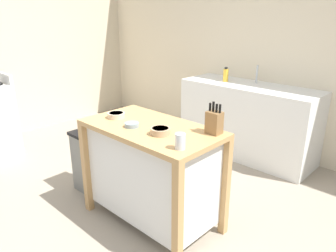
{
  "coord_description": "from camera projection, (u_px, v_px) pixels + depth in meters",
  "views": [
    {
      "loc": [
        1.95,
        -1.47,
        1.75
      ],
      "look_at": [
        0.18,
        0.4,
        0.83
      ],
      "focal_mm": 34.55,
      "sensor_mm": 36.0,
      "label": 1
    }
  ],
  "objects": [
    {
      "name": "ground_plane",
      "position": [
        123.0,
        221.0,
        2.86
      ],
      "size": [
        6.77,
        6.77,
        0.0
      ],
      "primitive_type": "plane",
      "color": "gray",
      "rests_on": "ground"
    },
    {
      "name": "wall_back",
      "position": [
        265.0,
        49.0,
        4.03
      ],
      "size": [
        5.77,
        0.1,
        2.6
      ],
      "primitive_type": "cube",
      "color": "beige",
      "rests_on": "ground"
    },
    {
      "name": "wall_left",
      "position": [
        42.0,
        43.0,
        4.88
      ],
      "size": [
        0.1,
        2.95,
        2.6
      ],
      "primitive_type": "cube",
      "color": "beige",
      "rests_on": "ground"
    },
    {
      "name": "kitchen_island",
      "position": [
        152.0,
        170.0,
        2.71
      ],
      "size": [
        1.16,
        0.63,
        0.88
      ],
      "color": "tan",
      "rests_on": "ground"
    },
    {
      "name": "knife_block",
      "position": [
        214.0,
        122.0,
        2.4
      ],
      "size": [
        0.11,
        0.09,
        0.24
      ],
      "color": "olive",
      "rests_on": "kitchen_island"
    },
    {
      "name": "bowl_ceramic_wide",
      "position": [
        116.0,
        115.0,
        2.78
      ],
      "size": [
        0.15,
        0.15,
        0.05
      ],
      "color": "beige",
      "rests_on": "kitchen_island"
    },
    {
      "name": "bowl_stoneware_deep",
      "position": [
        160.0,
        131.0,
        2.41
      ],
      "size": [
        0.15,
        0.15,
        0.05
      ],
      "color": "tan",
      "rests_on": "kitchen_island"
    },
    {
      "name": "bowl_ceramic_small",
      "position": [
        132.0,
        125.0,
        2.56
      ],
      "size": [
        0.11,
        0.11,
        0.03
      ],
      "color": "gray",
      "rests_on": "kitchen_island"
    },
    {
      "name": "drinking_cup",
      "position": [
        180.0,
        141.0,
        2.14
      ],
      "size": [
        0.07,
        0.07,
        0.11
      ],
      "color": "silver",
      "rests_on": "kitchen_island"
    },
    {
      "name": "trash_bin",
      "position": [
        92.0,
        162.0,
        3.26
      ],
      "size": [
        0.36,
        0.28,
        0.63
      ],
      "color": "slate",
      "rests_on": "ground"
    },
    {
      "name": "sink_counter",
      "position": [
        247.0,
        120.0,
        4.05
      ],
      "size": [
        1.68,
        0.6,
        0.91
      ],
      "color": "silver",
      "rests_on": "ground"
    },
    {
      "name": "sink_faucet",
      "position": [
        257.0,
        74.0,
        3.95
      ],
      "size": [
        0.02,
        0.02,
        0.22
      ],
      "color": "#B7BCC1",
      "rests_on": "sink_counter"
    },
    {
      "name": "bottle_spray_cleaner",
      "position": [
        226.0,
        75.0,
        4.05
      ],
      "size": [
        0.07,
        0.07,
        0.18
      ],
      "color": "yellow",
      "rests_on": "sink_counter"
    }
  ]
}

